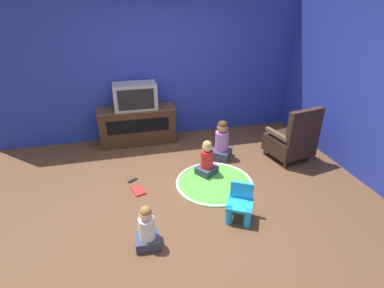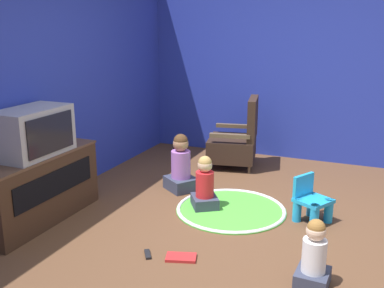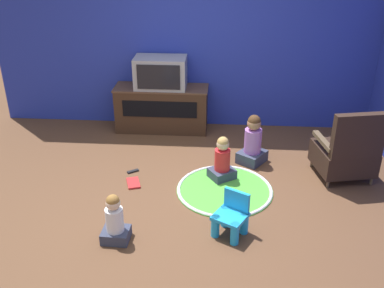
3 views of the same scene
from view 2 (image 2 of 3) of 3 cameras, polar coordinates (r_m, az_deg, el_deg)
ground_plane at (r=4.29m, az=4.92°, el=-11.02°), size 30.00×30.00×0.00m
wall_back at (r=4.86m, az=-19.98°, el=7.89°), size 5.73×0.12×2.70m
wall_right at (r=6.41m, az=16.40°, el=9.72°), size 0.12×5.18×2.70m
tv_cabinet at (r=4.62m, az=-19.05°, el=-5.16°), size 1.38×0.46×0.67m
television at (r=4.46m, az=-19.54°, el=1.46°), size 0.74×0.43×0.45m
black_armchair at (r=6.06m, az=5.66°, el=0.32°), size 0.76×0.74×0.94m
yellow_kid_chair at (r=4.57m, az=14.91°, el=-7.29°), size 0.41×0.40×0.45m
play_mat at (r=4.73m, az=4.97°, el=-8.28°), size 1.14×1.14×0.04m
child_watching_left at (r=4.70m, az=1.63°, el=-5.31°), size 0.38×0.37×0.57m
child_watching_center at (r=3.50m, az=15.23°, el=-13.73°), size 0.28×0.25×0.53m
child_watching_right at (r=5.19m, az=-1.43°, el=-2.80°), size 0.44×0.45×0.67m
book at (r=3.82m, az=-1.40°, el=-14.20°), size 0.21×0.28×0.02m
remote_control at (r=3.89m, az=-5.65°, el=-13.76°), size 0.15×0.12×0.02m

